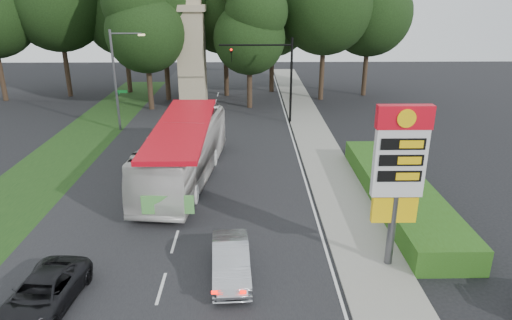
{
  "coord_description": "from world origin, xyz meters",
  "views": [
    {
      "loc": [
        3.42,
        -14.28,
        10.79
      ],
      "look_at": [
        3.79,
        8.79,
        2.2
      ],
      "focal_mm": 32.0,
      "sensor_mm": 36.0,
      "label": 1
    }
  ],
  "objects_px": {
    "traffic_signal_mast": "(276,69)",
    "sedan_silver": "(231,261)",
    "gas_station_pylon": "(399,166)",
    "transit_bus": "(184,152)",
    "streetlight_signs": "(117,76)",
    "monument": "(192,54)",
    "suv_charcoal": "(42,294)"
  },
  "relations": [
    {
      "from": "streetlight_signs",
      "to": "traffic_signal_mast",
      "type": "bearing_deg",
      "value": 8.92
    },
    {
      "from": "streetlight_signs",
      "to": "suv_charcoal",
      "type": "bearing_deg",
      "value": -82.45
    },
    {
      "from": "streetlight_signs",
      "to": "monument",
      "type": "distance_m",
      "value": 9.44
    },
    {
      "from": "gas_station_pylon",
      "to": "sedan_silver",
      "type": "distance_m",
      "value": 7.56
    },
    {
      "from": "traffic_signal_mast",
      "to": "monument",
      "type": "distance_m",
      "value": 9.76
    },
    {
      "from": "traffic_signal_mast",
      "to": "monument",
      "type": "xyz_separation_m",
      "value": [
        -7.68,
        6.0,
        0.43
      ]
    },
    {
      "from": "gas_station_pylon",
      "to": "streetlight_signs",
      "type": "xyz_separation_m",
      "value": [
        -16.19,
        20.01,
        -0.01
      ]
    },
    {
      "from": "gas_station_pylon",
      "to": "transit_bus",
      "type": "bearing_deg",
      "value": 135.64
    },
    {
      "from": "suv_charcoal",
      "to": "traffic_signal_mast",
      "type": "bearing_deg",
      "value": 73.51
    },
    {
      "from": "streetlight_signs",
      "to": "sedan_silver",
      "type": "height_order",
      "value": "streetlight_signs"
    },
    {
      "from": "suv_charcoal",
      "to": "gas_station_pylon",
      "type": "bearing_deg",
      "value": 16.13
    },
    {
      "from": "gas_station_pylon",
      "to": "monument",
      "type": "height_order",
      "value": "monument"
    },
    {
      "from": "transit_bus",
      "to": "streetlight_signs",
      "type": "bearing_deg",
      "value": 128.11
    },
    {
      "from": "suv_charcoal",
      "to": "sedan_silver",
      "type": "bearing_deg",
      "value": 21.37
    },
    {
      "from": "sedan_silver",
      "to": "streetlight_signs",
      "type": "bearing_deg",
      "value": 111.35
    },
    {
      "from": "gas_station_pylon",
      "to": "streetlight_signs",
      "type": "relative_size",
      "value": 0.86
    },
    {
      "from": "streetlight_signs",
      "to": "monument",
      "type": "height_order",
      "value": "monument"
    },
    {
      "from": "monument",
      "to": "suv_charcoal",
      "type": "bearing_deg",
      "value": -93.72
    },
    {
      "from": "gas_station_pylon",
      "to": "transit_bus",
      "type": "xyz_separation_m",
      "value": [
        -9.66,
        9.44,
        -2.7
      ]
    },
    {
      "from": "gas_station_pylon",
      "to": "transit_bus",
      "type": "relative_size",
      "value": 0.55
    },
    {
      "from": "streetlight_signs",
      "to": "sedan_silver",
      "type": "bearing_deg",
      "value": -64.94
    },
    {
      "from": "gas_station_pylon",
      "to": "suv_charcoal",
      "type": "bearing_deg",
      "value": -168.84
    },
    {
      "from": "traffic_signal_mast",
      "to": "transit_bus",
      "type": "bearing_deg",
      "value": -116.04
    },
    {
      "from": "gas_station_pylon",
      "to": "sedan_silver",
      "type": "relative_size",
      "value": 1.64
    },
    {
      "from": "traffic_signal_mast",
      "to": "monument",
      "type": "bearing_deg",
      "value": 142.0
    },
    {
      "from": "sedan_silver",
      "to": "transit_bus",
      "type": "bearing_deg",
      "value": 103.52
    },
    {
      "from": "gas_station_pylon",
      "to": "suv_charcoal",
      "type": "xyz_separation_m",
      "value": [
        -13.19,
        -2.6,
        -3.82
      ]
    },
    {
      "from": "gas_station_pylon",
      "to": "streetlight_signs",
      "type": "distance_m",
      "value": 25.74
    },
    {
      "from": "traffic_signal_mast",
      "to": "suv_charcoal",
      "type": "height_order",
      "value": "traffic_signal_mast"
    },
    {
      "from": "traffic_signal_mast",
      "to": "sedan_silver",
      "type": "xyz_separation_m",
      "value": [
        -3.01,
        -22.65,
        -3.99
      ]
    },
    {
      "from": "monument",
      "to": "sedan_silver",
      "type": "xyz_separation_m",
      "value": [
        4.67,
        -28.65,
        -4.42
      ]
    },
    {
      "from": "traffic_signal_mast",
      "to": "sedan_silver",
      "type": "height_order",
      "value": "traffic_signal_mast"
    }
  ]
}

